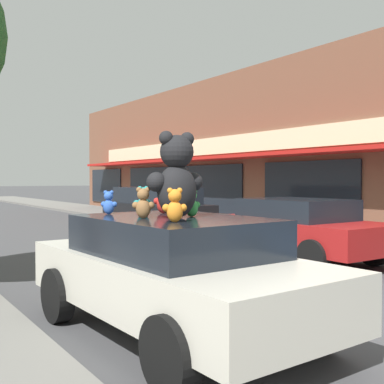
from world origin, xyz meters
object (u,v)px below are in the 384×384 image
(parked_car_far_center, at_px, (296,227))
(teddy_bear_red, at_px, (164,199))
(teddy_bear_green, at_px, (191,203))
(teddy_bear_cream, at_px, (174,199))
(teddy_bear_teal, at_px, (143,201))
(plush_art_car, at_px, (174,271))
(teddy_bear_blue, at_px, (109,203))
(teddy_bear_giant, at_px, (177,176))
(teddy_bear_orange, at_px, (175,206))
(teddy_bear_brown, at_px, (143,203))
(parked_car_far_right, at_px, (156,208))

(parked_car_far_center, bearing_deg, teddy_bear_red, -155.30)
(teddy_bear_green, distance_m, teddy_bear_cream, 0.78)
(teddy_bear_teal, bearing_deg, plush_art_car, 98.83)
(teddy_bear_red, relative_size, teddy_bear_blue, 1.26)
(teddy_bear_giant, distance_m, teddy_bear_orange, 0.62)
(teddy_bear_orange, bearing_deg, teddy_bear_teal, -75.63)
(teddy_bear_brown, bearing_deg, parked_car_far_right, -86.45)
(teddy_bear_giant, relative_size, teddy_bear_red, 2.60)
(teddy_bear_giant, xyz_separation_m, parked_car_far_center, (4.87, 2.84, -1.08))
(teddy_bear_orange, xyz_separation_m, teddy_bear_brown, (-0.04, 0.60, -0.00))
(teddy_bear_orange, relative_size, parked_car_far_right, 0.08)
(teddy_bear_brown, relative_size, teddy_bear_blue, 1.17)
(plush_art_car, distance_m, teddy_bear_giant, 1.08)
(teddy_bear_brown, bearing_deg, teddy_bear_cream, -107.27)
(plush_art_car, bearing_deg, teddy_bear_orange, -123.32)
(teddy_bear_brown, xyz_separation_m, parked_car_far_right, (5.21, 8.83, -0.67))
(teddy_bear_giant, height_order, parked_car_far_right, teddy_bear_giant)
(plush_art_car, bearing_deg, teddy_bear_red, 67.55)
(plush_art_car, xyz_separation_m, teddy_bear_cream, (0.44, 0.70, 0.79))
(teddy_bear_orange, distance_m, parked_car_far_center, 6.18)
(parked_car_far_right, bearing_deg, teddy_bear_red, -119.17)
(teddy_bear_red, bearing_deg, plush_art_car, 115.79)
(teddy_bear_red, height_order, parked_car_far_center, teddy_bear_red)
(teddy_bear_giant, bearing_deg, parked_car_far_center, -148.46)
(teddy_bear_teal, bearing_deg, teddy_bear_orange, 70.21)
(parked_car_far_right, bearing_deg, parked_car_far_center, -90.00)
(teddy_bear_green, height_order, parked_car_far_center, teddy_bear_green)
(teddy_bear_giant, distance_m, parked_car_far_right, 10.26)
(teddy_bear_green, distance_m, teddy_bear_teal, 0.62)
(plush_art_car, relative_size, parked_car_far_right, 0.96)
(teddy_bear_brown, distance_m, teddy_bear_teal, 0.46)
(teddy_bear_red, distance_m, teddy_bear_teal, 0.41)
(teddy_bear_brown, relative_size, parked_car_far_center, 0.08)
(plush_art_car, relative_size, teddy_bear_cream, 11.02)
(teddy_bear_cream, bearing_deg, parked_car_far_right, -130.59)
(teddy_bear_brown, distance_m, parked_car_far_right, 10.28)
(teddy_bear_brown, height_order, teddy_bear_cream, teddy_bear_cream)
(teddy_bear_red, xyz_separation_m, teddy_bear_green, (-0.02, -0.66, -0.02))
(teddy_bear_green, xyz_separation_m, teddy_bear_teal, (-0.37, 0.50, 0.01))
(plush_art_car, bearing_deg, teddy_bear_green, -13.31)
(teddy_bear_teal, bearing_deg, parked_car_far_center, -165.27)
(teddy_bear_brown, height_order, parked_car_far_center, teddy_bear_brown)
(teddy_bear_red, bearing_deg, parked_car_far_right, -73.10)
(teddy_bear_red, relative_size, parked_car_far_right, 0.09)
(plush_art_car, height_order, teddy_bear_giant, teddy_bear_giant)
(teddy_bear_brown, relative_size, teddy_bear_cream, 0.92)
(teddy_bear_cream, bearing_deg, parked_car_far_center, -167.48)
(teddy_bear_orange, relative_size, teddy_bear_teal, 0.99)
(teddy_bear_cream, bearing_deg, teddy_bear_brown, 26.32)
(teddy_bear_red, distance_m, teddy_bear_cream, 0.23)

